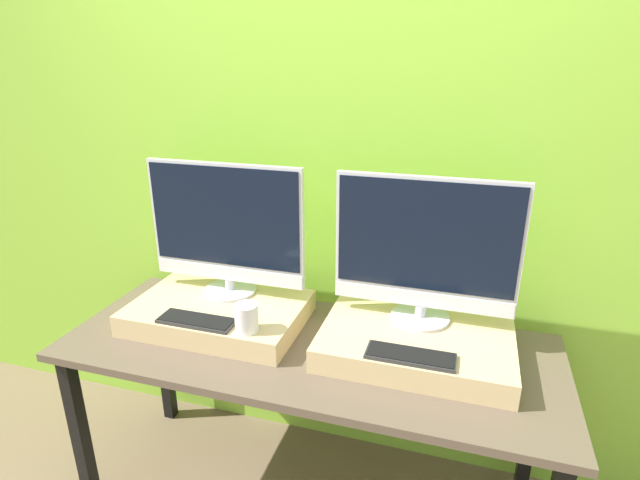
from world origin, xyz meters
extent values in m
cube|color=#8CC638|center=(0.00, 0.76, 1.30)|extent=(8.00, 0.04, 2.60)
cube|color=brown|center=(0.00, 0.34, 0.73)|extent=(1.80, 0.69, 0.03)
cube|color=black|center=(-0.84, 0.06, 0.36)|extent=(0.05, 0.05, 0.71)
cube|color=black|center=(-0.84, 0.63, 0.36)|extent=(0.05, 0.05, 0.71)
cube|color=black|center=(0.84, 0.63, 0.36)|extent=(0.05, 0.05, 0.71)
cube|color=#D6B77F|center=(-0.39, 0.40, 0.79)|extent=(0.66, 0.45, 0.09)
cylinder|color=silver|center=(-0.39, 0.50, 0.84)|extent=(0.21, 0.21, 0.01)
cylinder|color=silver|center=(-0.39, 0.50, 0.86)|extent=(0.04, 0.04, 0.04)
cube|color=silver|center=(-0.39, 0.50, 1.12)|extent=(0.64, 0.02, 0.48)
cube|color=black|center=(-0.39, 0.49, 1.15)|extent=(0.62, 0.00, 0.39)
cube|color=silver|center=(-0.39, 0.49, 0.92)|extent=(0.63, 0.00, 0.06)
cube|color=#2D2D2D|center=(-0.39, 0.24, 0.84)|extent=(0.29, 0.10, 0.01)
cube|color=black|center=(-0.39, 0.24, 0.84)|extent=(0.27, 0.09, 0.00)
cylinder|color=white|center=(-0.19, 0.24, 0.88)|extent=(0.08, 0.08, 0.10)
cube|color=#D6B77F|center=(0.39, 0.40, 0.79)|extent=(0.66, 0.45, 0.09)
cylinder|color=silver|center=(0.39, 0.50, 0.84)|extent=(0.21, 0.21, 0.01)
cylinder|color=silver|center=(0.39, 0.50, 0.86)|extent=(0.04, 0.04, 0.04)
cube|color=silver|center=(0.39, 0.50, 1.12)|extent=(0.64, 0.02, 0.48)
cube|color=black|center=(0.39, 0.49, 1.15)|extent=(0.62, 0.00, 0.39)
cube|color=silver|center=(0.39, 0.49, 0.92)|extent=(0.63, 0.00, 0.06)
cube|color=#2D2D2D|center=(0.39, 0.24, 0.84)|extent=(0.29, 0.10, 0.01)
cube|color=black|center=(0.39, 0.24, 0.84)|extent=(0.27, 0.09, 0.00)
camera|label=1|loc=(0.51, -1.15, 1.74)|focal=28.00mm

